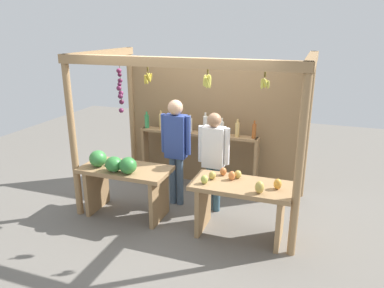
# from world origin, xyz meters

# --- Properties ---
(ground_plane) EXTENTS (12.00, 12.00, 0.00)m
(ground_plane) POSITION_xyz_m (0.00, 0.00, 0.00)
(ground_plane) COLOR slate
(ground_plane) RESTS_ON ground
(market_stall) EXTENTS (3.26, 1.86, 2.38)m
(market_stall) POSITION_xyz_m (-0.00, 0.42, 1.37)
(market_stall) COLOR #99754C
(market_stall) RESTS_ON ground
(fruit_counter_left) EXTENTS (1.32, 0.67, 1.00)m
(fruit_counter_left) POSITION_xyz_m (-0.90, -0.70, 0.65)
(fruit_counter_left) COLOR #99754C
(fruit_counter_left) RESTS_ON ground
(fruit_counter_right) EXTENTS (1.32, 0.64, 0.92)m
(fruit_counter_right) POSITION_xyz_m (0.86, -0.66, 0.57)
(fruit_counter_right) COLOR #99754C
(fruit_counter_right) RESTS_ON ground
(bottle_shelf_unit) EXTENTS (2.09, 0.22, 1.36)m
(bottle_shelf_unit) POSITION_xyz_m (-0.20, 0.66, 0.82)
(bottle_shelf_unit) COLOR #99754C
(bottle_shelf_unit) RESTS_ON ground
(vendor_man) EXTENTS (0.48, 0.23, 1.70)m
(vendor_man) POSITION_xyz_m (-0.30, -0.08, 1.03)
(vendor_man) COLOR #44596F
(vendor_man) RESTS_ON ground
(vendor_woman) EXTENTS (0.48, 0.21, 1.55)m
(vendor_woman) POSITION_xyz_m (0.31, -0.10, 0.92)
(vendor_woman) COLOR #395A6B
(vendor_woman) RESTS_ON ground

